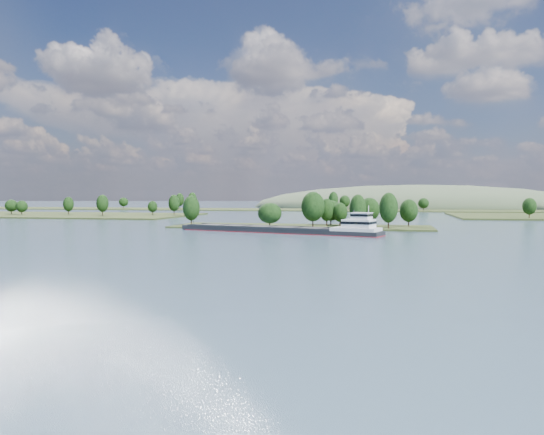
# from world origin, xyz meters

# --- Properties ---
(ground) EXTENTS (1800.00, 1800.00, 0.00)m
(ground) POSITION_xyz_m (0.00, 120.00, 0.00)
(ground) COLOR #374D5F
(ground) RESTS_ON ground
(tree_island) EXTENTS (100.00, 32.00, 14.53)m
(tree_island) POSITION_xyz_m (5.98, 178.58, 4.15)
(tree_island) COLOR #263116
(tree_island) RESTS_ON ground
(back_shoreline) EXTENTS (900.00, 60.00, 15.54)m
(back_shoreline) POSITION_xyz_m (8.03, 399.75, 0.74)
(back_shoreline) COLOR #263116
(back_shoreline) RESTS_ON ground
(hill_west) EXTENTS (320.00, 160.00, 44.00)m
(hill_west) POSITION_xyz_m (60.00, 500.00, 0.00)
(hill_west) COLOR #3D4D35
(hill_west) RESTS_ON ground
(cargo_barge) EXTENTS (72.99, 29.31, 9.95)m
(cargo_barge) POSITION_xyz_m (1.23, 149.91, 1.25)
(cargo_barge) COLOR black
(cargo_barge) RESTS_ON ground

